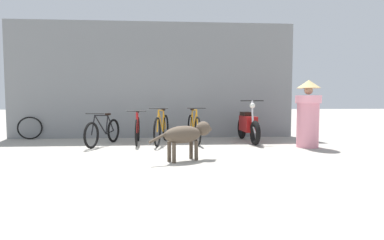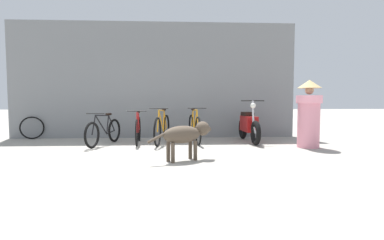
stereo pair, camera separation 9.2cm
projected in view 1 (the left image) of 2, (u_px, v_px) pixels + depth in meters
name	position (u px, v px, depth m)	size (l,w,h in m)	color
ground_plane	(143.00, 160.00, 5.47)	(60.00, 60.00, 0.00)	#9E998E
shop_wall_back	(153.00, 80.00, 8.65)	(8.17, 0.20, 3.31)	slate
bicycle_0	(103.00, 132.00, 7.21)	(0.59, 1.60, 0.79)	black
bicycle_1	(137.00, 130.00, 7.45)	(0.46, 1.60, 0.84)	black
bicycle_2	(162.00, 129.00, 7.48)	(0.46, 1.76, 0.90)	black
bicycle_3	(194.00, 128.00, 7.64)	(0.46, 1.69, 0.90)	black
motorcycle	(248.00, 126.00, 7.78)	(0.58, 1.82, 1.09)	black
stray_dog	(187.00, 134.00, 5.38)	(1.17, 0.74, 0.69)	#4C3F33
person_in_robes	(308.00, 113.00, 6.88)	(0.78, 0.78, 1.55)	pink
spare_tire_left	(30.00, 128.00, 8.26)	(0.61, 0.24, 0.63)	black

